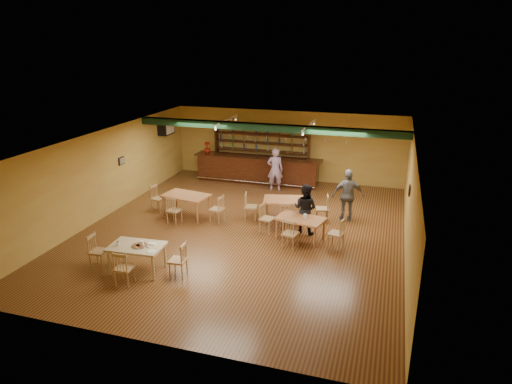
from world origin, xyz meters
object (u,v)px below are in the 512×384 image
(bar_counter, at_px, (257,170))
(near_table, at_px, (137,258))
(dining_table_b, at_px, (286,210))
(dining_table_a, at_px, (187,205))
(patron_bar, at_px, (275,169))
(dining_table_d, at_px, (300,229))
(patron_right_a, at_px, (305,209))

(bar_counter, distance_m, near_table, 8.57)
(bar_counter, bearing_deg, dining_table_b, -60.43)
(dining_table_a, relative_size, patron_bar, 0.89)
(dining_table_b, xyz_separation_m, dining_table_d, (0.78, -1.40, -0.02))
(patron_bar, bearing_deg, bar_counter, -51.25)
(bar_counter, relative_size, dining_table_b, 3.60)
(near_table, bearing_deg, dining_table_b, 54.04)
(dining_table_a, xyz_separation_m, patron_right_a, (4.21, -0.18, 0.41))
(patron_right_a, bearing_deg, dining_table_a, 12.91)
(bar_counter, xyz_separation_m, dining_table_b, (2.20, -3.87, -0.18))
(dining_table_a, height_order, dining_table_b, dining_table_a)
(near_table, bearing_deg, dining_table_d, 37.50)
(bar_counter, relative_size, patron_right_a, 3.42)
(dining_table_a, distance_m, dining_table_d, 4.27)
(dining_table_d, bearing_deg, dining_table_b, 132.18)
(bar_counter, height_order, dining_table_b, bar_counter)
(dining_table_a, xyz_separation_m, patron_bar, (2.22, 3.67, 0.49))
(bar_counter, xyz_separation_m, dining_table_d, (2.98, -5.28, -0.21))
(bar_counter, relative_size, patron_bar, 3.12)
(near_table, distance_m, patron_right_a, 5.39)
(patron_bar, distance_m, patron_right_a, 4.34)
(bar_counter, xyz_separation_m, patron_right_a, (3.00, -4.67, 0.24))
(dining_table_a, bearing_deg, near_table, -73.87)
(dining_table_d, height_order, near_table, near_table)
(dining_table_a, bearing_deg, dining_table_b, 19.73)
(patron_right_a, bearing_deg, dining_table_b, -29.68)
(patron_right_a, bearing_deg, dining_table_d, 103.35)
(patron_bar, bearing_deg, dining_table_a, 47.14)
(dining_table_a, xyz_separation_m, near_table, (0.48, -4.04, -0.01))
(dining_table_b, height_order, dining_table_d, dining_table_b)
(bar_counter, relative_size, dining_table_d, 3.84)
(dining_table_b, height_order, patron_right_a, patron_right_a)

